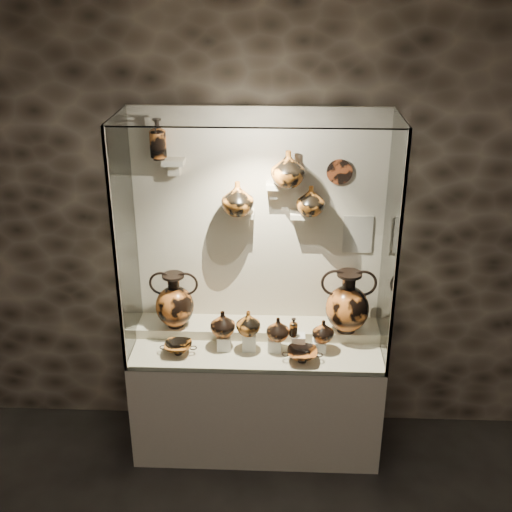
{
  "coord_description": "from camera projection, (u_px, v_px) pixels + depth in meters",
  "views": [
    {
      "loc": [
        0.15,
        -1.58,
        3.18
      ],
      "look_at": [
        -0.01,
        2.26,
        1.46
      ],
      "focal_mm": 45.0,
      "sensor_mm": 36.0,
      "label": 1
    }
  ],
  "objects": [
    {
      "name": "plinth",
      "position": [
        257.0,
        397.0,
        4.56
      ],
      "size": [
        1.7,
        0.6,
        0.8
      ],
      "primitive_type": "cube",
      "color": "beige",
      "rests_on": "floor"
    },
    {
      "name": "glass_right",
      "position": [
        391.0,
        244.0,
        4.04
      ],
      "size": [
        0.01,
        0.6,
        1.6
      ],
      "primitive_type": "cube",
      "color": "white",
      "rests_on": "plinth"
    },
    {
      "name": "frame_post_left",
      "position": [
        115.0,
        258.0,
        3.84
      ],
      "size": [
        0.02,
        0.02,
        1.6
      ],
      "primitive_type": "cube",
      "color": "gray",
      "rests_on": "plinth"
    },
    {
      "name": "bracket_ca",
      "position": [
        243.0,
        214.0,
        4.26
      ],
      "size": [
        0.14,
        0.12,
        0.04
      ],
      "primitive_type": "cube",
      "color": "beige",
      "rests_on": "back_panel"
    },
    {
      "name": "wall_plate",
      "position": [
        339.0,
        172.0,
        4.16
      ],
      "size": [
        0.17,
        0.02,
        0.17
      ],
      "primitive_type": "cylinder",
      "rotation": [
        1.57,
        0.0,
        0.0
      ],
      "color": "#923E1C",
      "rests_on": "back_panel"
    },
    {
      "name": "front_tier",
      "position": [
        257.0,
        347.0,
        4.4
      ],
      "size": [
        1.68,
        0.58,
        0.03
      ],
      "primitive_type": "cube",
      "color": "#BFB394",
      "rests_on": "plinth"
    },
    {
      "name": "wall_back",
      "position": [
        259.0,
        224.0,
        4.37
      ],
      "size": [
        5.0,
        0.02,
        3.2
      ],
      "primitive_type": "cube",
      "color": "black",
      "rests_on": "ground"
    },
    {
      "name": "pedestal_e",
      "position": [
        319.0,
        346.0,
        4.31
      ],
      "size": [
        0.09,
        0.09,
        0.08
      ],
      "primitive_type": "cube",
      "color": "silver",
      "rests_on": "front_tier"
    },
    {
      "name": "lekythos_small",
      "position": [
        294.0,
        326.0,
        4.24
      ],
      "size": [
        0.07,
        0.07,
        0.15
      ],
      "primitive_type": null,
      "rotation": [
        0.0,
        0.0,
        0.05
      ],
      "color": "#BE6821",
      "rests_on": "pedestal_d"
    },
    {
      "name": "glass_top",
      "position": [
        257.0,
        117.0,
        3.75
      ],
      "size": [
        1.7,
        0.6,
        0.01
      ],
      "primitive_type": "cube",
      "color": "white",
      "rests_on": "back_panel"
    },
    {
      "name": "bracket_ul",
      "position": [
        173.0,
        162.0,
        4.13
      ],
      "size": [
        0.14,
        0.12,
        0.04
      ],
      "primitive_type": "cube",
      "color": "beige",
      "rests_on": "back_panel"
    },
    {
      "name": "glass_front",
      "position": [
        255.0,
        261.0,
        3.81
      ],
      "size": [
        1.7,
        0.01,
        1.6
      ],
      "primitive_type": "cube",
      "color": "white",
      "rests_on": "plinth"
    },
    {
      "name": "jug_b",
      "position": [
        248.0,
        323.0,
        4.24
      ],
      "size": [
        0.21,
        0.21,
        0.17
      ],
      "primitive_type": "imported",
      "rotation": [
        0.0,
        0.0,
        0.4
      ],
      "color": "#BE6821",
      "rests_on": "pedestal_b"
    },
    {
      "name": "rear_tier",
      "position": [
        258.0,
        330.0,
        4.54
      ],
      "size": [
        1.7,
        0.25,
        0.1
      ],
      "primitive_type": "cube",
      "color": "#BFB394",
      "rests_on": "plinth"
    },
    {
      "name": "bracket_cc",
      "position": [
        301.0,
        215.0,
        4.24
      ],
      "size": [
        0.14,
        0.12,
        0.04
      ],
      "primitive_type": "cube",
      "color": "beige",
      "rests_on": "back_panel"
    },
    {
      "name": "ovoid_vase_c",
      "position": [
        311.0,
        200.0,
        4.15
      ],
      "size": [
        0.24,
        0.24,
        0.19
      ],
      "primitive_type": "imported",
      "rotation": [
        0.0,
        0.0,
        -0.37
      ],
      "color": "#BE6821",
      "rests_on": "bracket_cc"
    },
    {
      "name": "jug_a",
      "position": [
        223.0,
        323.0,
        4.29
      ],
      "size": [
        0.17,
        0.17,
        0.18
      ],
      "primitive_type": "imported",
      "rotation": [
        0.0,
        0.0,
        -0.02
      ],
      "color": "#BB6024",
      "rests_on": "pedestal_a"
    },
    {
      "name": "pedestal_b",
      "position": [
        249.0,
        341.0,
        4.32
      ],
      "size": [
        0.09,
        0.09,
        0.13
      ],
      "primitive_type": "cube",
      "color": "silver",
      "rests_on": "front_tier"
    },
    {
      "name": "amphora_right",
      "position": [
        348.0,
        302.0,
        4.35
      ],
      "size": [
        0.47,
        0.47,
        0.45
      ],
      "primitive_type": null,
      "rotation": [
        0.0,
        0.0,
        0.39
      ],
      "color": "#BB6024",
      "rests_on": "rear_tier"
    },
    {
      "name": "ovoid_vase_b",
      "position": [
        288.0,
        168.0,
        4.06
      ],
      "size": [
        0.23,
        0.23,
        0.23
      ],
      "primitive_type": "imported",
      "rotation": [
        0.0,
        0.0,
        0.03
      ],
      "color": "#BE6821",
      "rests_on": "bracket_cb"
    },
    {
      "name": "jug_e",
      "position": [
        323.0,
        331.0,
        4.26
      ],
      "size": [
        0.18,
        0.18,
        0.15
      ],
      "primitive_type": "imported",
      "rotation": [
        0.0,
        0.0,
        0.25
      ],
      "color": "#BB6024",
      "rests_on": "pedestal_e"
    },
    {
      "name": "amphora_left",
      "position": [
        175.0,
        300.0,
        4.42
      ],
      "size": [
        0.38,
        0.38,
        0.4
      ],
      "primitive_type": null,
      "rotation": [
        0.0,
        0.0,
        0.21
      ],
      "color": "#BB6024",
      "rests_on": "rear_tier"
    },
    {
      "name": "info_placard",
      "position": [
        358.0,
        234.0,
        4.34
      ],
      "size": [
        0.2,
        0.01,
        0.27
      ],
      "primitive_type": "cube",
      "color": "beige",
      "rests_on": "back_panel"
    },
    {
      "name": "back_panel",
      "position": [
        259.0,
        224.0,
        4.36
      ],
      "size": [
        1.7,
        0.03,
        1.6
      ],
      "primitive_type": "cube",
      "color": "beige",
      "rests_on": "plinth"
    },
    {
      "name": "pedestal_c",
      "position": [
        274.0,
        344.0,
        4.32
      ],
      "size": [
        0.09,
        0.09,
        0.09
      ],
      "primitive_type": "cube",
      "color": "silver",
      "rests_on": "front_tier"
    },
    {
      "name": "frame_post_right",
      "position": [
        397.0,
        263.0,
        3.78
      ],
      "size": [
        0.02,
        0.02,
        1.6
      ],
      "primitive_type": "cube",
      "color": "gray",
      "rests_on": "plinth"
    },
    {
      "name": "pedestal_a",
      "position": [
        224.0,
        342.0,
        4.33
      ],
      "size": [
        0.09,
        0.09,
        0.1
      ],
      "primitive_type": "cube",
      "color": "silver",
      "rests_on": "front_tier"
    },
    {
      "name": "ovoid_vase_a",
      "position": [
        238.0,
        198.0,
        4.16
      ],
      "size": [
        0.25,
        0.25,
        0.22
      ],
      "primitive_type": "imported",
      "rotation": [
        0.0,
        0.0,
        -0.2
      ],
      "color": "#BE6821",
      "rests_on": "bracket_ca"
    },
    {
      "name": "bracket_cb",
      "position": [
        274.0,
        185.0,
        4.17
      ],
      "size": [
        0.1,
        0.12,
        0.04
      ],
      "primitive_type": "cube",
      "color": "beige",
      "rests_on": "back_panel"
    },
    {
      "name": "glass_left",
      "position": [
        125.0,
        240.0,
        4.11
      ],
      "size": [
        0.01,
        0.6,
        1.6
      ],
      "primitive_type": "cube",
      "color": "white",
      "rests_on": "plinth"
    },
    {
      "name": "kylix_right",
      "position": [
        302.0,
        354.0,
        4.19
      ],
      "size": [
        0.29,
        0.26,
        0.1
      ],
      "primitive_type": null,
      "rotation": [
        0.0,
        0.0,
        -0.19
      ],
      "color": "#BB6024",
      "rests_on": "front_tier"
    },
    {
      "name": "jug_c",
      "position": [
        278.0,
        329.0,
        4.26
      ],
      "size": [
        0.18,
        0.18,
        0.16
      ],
      "primitive_type": "imported",
      "rotation": [
        0.0,
        0.0,
        -0.16
      ],
      "color": "#BB6024",
      "rests_on": "pedestal_c"
    },
    {
      "name": "lekythos_tall",
      "position": [
        158.0,
        137.0,
        4.06
      ],
      "size": [
        0.15,
        0.15,
        0.29
      ],
      "primitive_type": null,
      "rotation": [
        0.0,
        0.0,
        0.37
      ],
      "color": "#BB6024",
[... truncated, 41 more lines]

